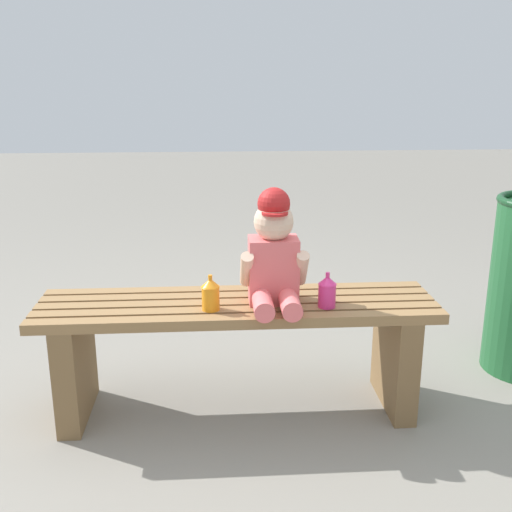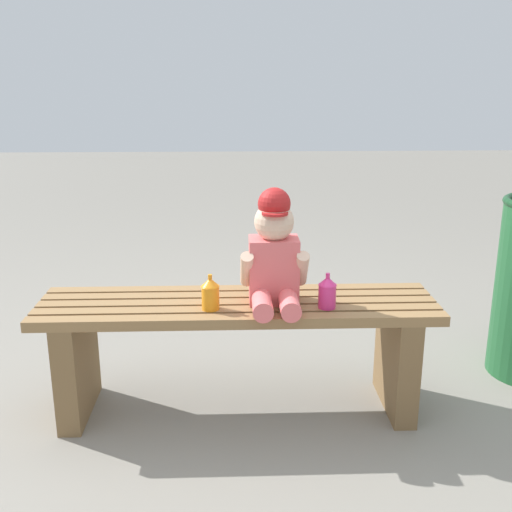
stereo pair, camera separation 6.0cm
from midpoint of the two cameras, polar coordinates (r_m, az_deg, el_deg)
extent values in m
plane|color=gray|center=(2.34, -0.88, -13.99)|extent=(16.00, 16.00, 0.00)
cube|color=olive|center=(2.03, -0.84, -6.14)|extent=(1.40, 0.06, 0.04)
cube|color=olive|center=(2.10, -0.88, -5.38)|extent=(1.40, 0.06, 0.04)
cube|color=olive|center=(2.17, -0.92, -4.67)|extent=(1.40, 0.06, 0.04)
cube|color=olive|center=(2.23, -0.96, -4.01)|extent=(1.40, 0.06, 0.04)
cube|color=olive|center=(2.30, -1.00, -3.38)|extent=(1.40, 0.06, 0.04)
cube|color=brown|center=(2.32, -15.64, -9.60)|extent=(0.08, 0.35, 0.39)
cube|color=brown|center=(2.33, 13.70, -9.22)|extent=(0.08, 0.35, 0.39)
cube|color=#E56666|center=(2.12, 2.47, -1.33)|extent=(0.17, 0.12, 0.23)
sphere|color=beige|center=(2.08, 2.53, 3.21)|extent=(0.14, 0.14, 0.14)
cylinder|color=#B21E1E|center=(2.03, 2.63, 4.00)|extent=(0.09, 0.09, 0.01)
sphere|color=#B21E1E|center=(2.06, 2.55, 4.87)|extent=(0.11, 0.11, 0.11)
cylinder|color=#F06B6B|center=(2.03, 1.44, -4.56)|extent=(0.07, 0.16, 0.07)
cylinder|color=#F06B6B|center=(2.04, 3.97, -4.51)|extent=(0.07, 0.16, 0.07)
cylinder|color=beige|center=(2.08, -0.03, -1.24)|extent=(0.04, 0.12, 0.14)
cylinder|color=beige|center=(2.10, 5.09, -1.18)|extent=(0.04, 0.12, 0.14)
cylinder|color=orange|center=(2.08, -3.44, -3.88)|extent=(0.06, 0.06, 0.09)
cone|color=orange|center=(2.06, -3.46, -2.46)|extent=(0.06, 0.06, 0.03)
cylinder|color=orange|center=(2.05, -3.47, -1.98)|extent=(0.01, 0.01, 0.02)
cylinder|color=#E5337F|center=(2.10, 7.46, -3.72)|extent=(0.06, 0.06, 0.09)
cone|color=#E5337F|center=(2.08, 7.52, -2.31)|extent=(0.06, 0.06, 0.03)
cylinder|color=#E5337F|center=(2.08, 7.54, -1.84)|extent=(0.01, 0.01, 0.02)
camera|label=1|loc=(0.03, -89.16, 0.25)|focal=42.90mm
camera|label=2|loc=(0.03, 90.84, -0.25)|focal=42.90mm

